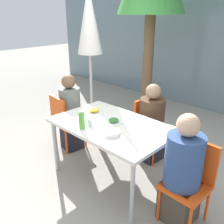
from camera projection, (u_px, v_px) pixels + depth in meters
ground_plane at (112, 176)px, 3.23m from camera, size 24.00×24.00×0.00m
dining_table at (112, 128)px, 2.97m from camera, size 1.43×0.91×0.75m
chair_left at (65, 119)px, 3.73m from camera, size 0.44×0.44×0.85m
person_left at (71, 115)px, 3.71m from camera, size 0.30×0.30×1.17m
chair_right at (191, 177)px, 2.43m from camera, size 0.41×0.41×0.85m
person_right at (182, 174)px, 2.39m from camera, size 0.36×0.36×1.16m
chair_far at (149, 124)px, 3.55m from camera, size 0.44×0.44×0.85m
person_far at (151, 125)px, 3.46m from camera, size 0.35×0.35×1.11m
closed_umbrella at (89, 25)px, 3.89m from camera, size 0.40×0.40×2.39m
plate_0 at (94, 111)px, 3.25m from camera, size 0.24×0.24×0.07m
plate_1 at (114, 121)px, 2.96m from camera, size 0.22×0.22×0.06m
bottle at (82, 120)px, 2.80m from camera, size 0.07×0.07×0.21m
drinking_cup at (90, 122)px, 2.88m from camera, size 0.07×0.07×0.08m
salad_bowl at (111, 133)px, 2.67m from camera, size 0.18×0.18×0.05m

